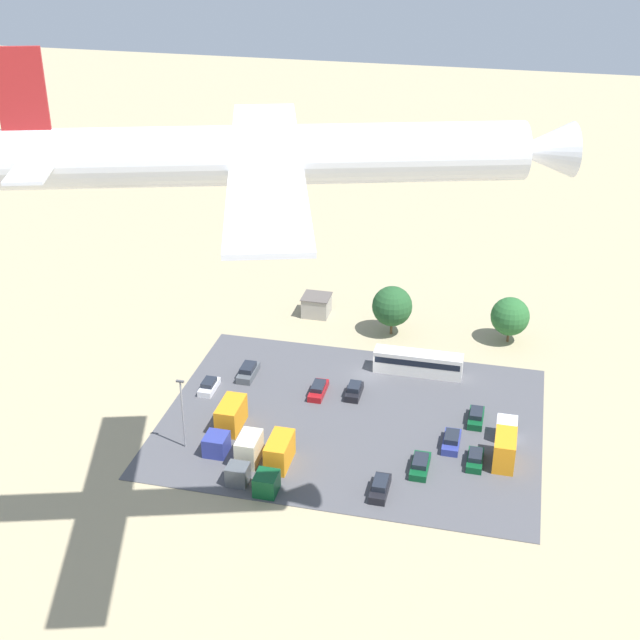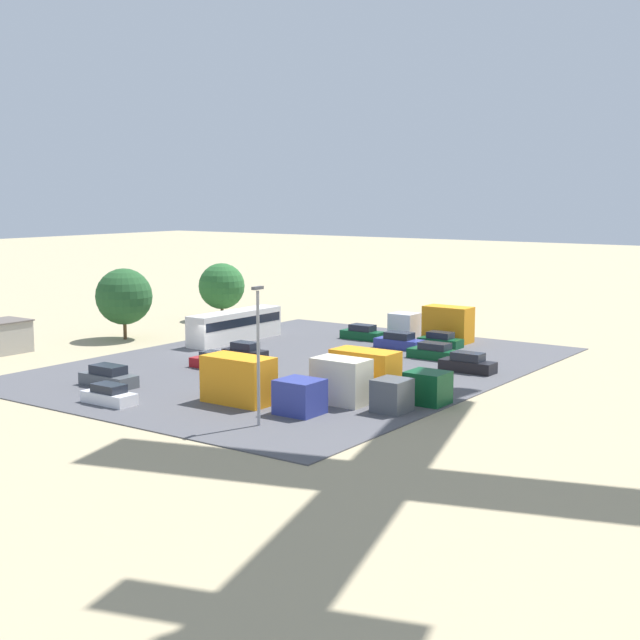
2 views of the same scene
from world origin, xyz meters
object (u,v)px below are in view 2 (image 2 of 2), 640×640
Objects in this scene: parked_car_3 at (109,395)px; parked_car_8 at (468,364)px; parked_truck_0 at (255,384)px; parked_truck_1 at (355,385)px; parked_car_2 at (217,362)px; bus at (235,325)px; parked_car_0 at (440,341)px; parked_truck_3 at (382,376)px; parked_car_5 at (362,333)px; parked_car_7 at (245,352)px; parked_truck_2 at (435,324)px; parked_car_1 at (108,377)px; parked_car_6 at (435,352)px; parked_car_4 at (399,342)px; shed_building at (4,336)px.

parked_car_3 is 29.35m from parked_car_8.
parked_truck_0 is 1.30× the size of parked_truck_1.
parked_car_2 is 1.16× the size of parked_car_3.
bus is 20.40m from parked_car_0.
parked_car_3 is at bearing 148.11° from parked_car_8.
parked_car_3 is 0.45× the size of parked_truck_3.
parked_car_5 is 18.44m from parked_car_8.
parked_car_5 is at bearing -148.20° from parked_truck_1.
parked_car_7 is 17.56m from parked_truck_0.
parked_truck_2 is at bearing 36.98° from bus.
parked_car_3 is 33.86m from parked_car_5.
parked_car_2 is at bearing -170.29° from parked_car_3.
parked_car_6 is (-24.71, 14.92, -0.08)m from parked_car_1.
parked_car_4 reaches higher than parked_car_6.
parked_car_5 is 28.60m from parked_truck_1.
parked_car_1 is at bearing -64.12° from parked_truck_3.
parked_car_1 is 21.07m from parked_truck_3.
parked_car_8 is at bearing -43.44° from parked_car_1.
parked_car_5 is at bearing 120.21° from parked_truck_2.
bus reaches higher than parked_car_8.
parked_car_5 is at bearing 40.83° from bus.
parked_car_7 is (-14.51, 1.40, -0.02)m from parked_car_1.
parked_car_0 is 0.46× the size of parked_truck_3.
parked_car_3 is (13.83, 2.37, -0.01)m from parked_car_2.
parked_truck_2 reaches higher than parked_car_0.
parked_car_5 is 15.69m from parked_car_7.
parked_truck_0 is (26.03, 3.76, 0.88)m from parked_car_4.
parked_car_0 is 8.58m from parked_car_5.
parked_car_1 is at bearing -130.84° from parked_car_3.
parked_truck_1 is at bearing 126.21° from parked_truck_0.
parked_truck_0 is (-1.60, 13.28, 0.85)m from parked_car_1.
parked_truck_3 is at bearing -152.93° from parked_car_4.
parked_car_7 is 0.43× the size of parked_truck_0.
parked_car_7 is (7.10, 7.30, -0.98)m from bus.
parked_car_6 is at bearing 175.94° from parked_truck_0.
parked_car_3 is at bearing 159.86° from parked_car_6.
parked_car_8 reaches higher than parked_car_5.
parked_car_5 is at bearing 137.43° from shed_building.
parked_car_6 is at bearing -152.04° from parked_truck_2.
parked_car_8 is (9.51, 7.57, 0.07)m from parked_car_0.
parked_car_6 is (-28.56, 10.47, 0.02)m from parked_car_3.
parked_car_0 reaches higher than parked_car_2.
bus is 21.09m from parked_car_6.
parked_car_7 reaches higher than parked_car_2.
parked_car_8 is 15.42m from parked_truck_1.
parked_car_4 is 6.18m from parked_car_5.
shed_building reaches higher than parked_car_1.
parked_car_8 is (3.64, 5.03, 0.07)m from parked_car_6.
parked_truck_3 is at bearing 73.16° from parked_car_7.
parked_truck_1 is at bearing -32.66° from bus.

